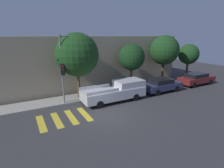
# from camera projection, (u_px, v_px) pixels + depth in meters

# --- Properties ---
(ground_plane) EXTENTS (60.00, 60.00, 0.00)m
(ground_plane) POSITION_uv_depth(u_px,v_px,m) (103.00, 115.00, 12.92)
(ground_plane) COLOR #333335
(sidewalk) EXTENTS (26.00, 2.10, 0.14)m
(sidewalk) POSITION_uv_depth(u_px,v_px,m) (84.00, 97.00, 16.49)
(sidewalk) COLOR gray
(sidewalk) RESTS_ON ground
(building_row) EXTENTS (26.00, 6.00, 5.60)m
(building_row) POSITION_uv_depth(u_px,v_px,m) (69.00, 62.00, 19.52)
(building_row) COLOR gray
(building_row) RESTS_ON ground
(crosswalk) EXTENTS (3.50, 2.60, 0.00)m
(crosswalk) POSITION_uv_depth(u_px,v_px,m) (64.00, 118.00, 12.35)
(crosswalk) COLOR gold
(crosswalk) RESTS_ON ground
(traffic_light_pole) EXTENTS (2.64, 0.56, 5.77)m
(traffic_light_pole) POSITION_uv_depth(u_px,v_px,m) (68.00, 61.00, 14.09)
(traffic_light_pole) COLOR slate
(traffic_light_pole) RESTS_ON ground
(pickup_truck) EXTENTS (5.71, 1.95, 1.75)m
(pickup_truck) POSITION_uv_depth(u_px,v_px,m) (117.00, 91.00, 15.56)
(pickup_truck) COLOR #BCBCC1
(pickup_truck) RESTS_ON ground
(sedan_near_corner) EXTENTS (4.27, 1.84, 1.39)m
(sedan_near_corner) POSITION_uv_depth(u_px,v_px,m) (161.00, 85.00, 18.08)
(sedan_near_corner) COLOR #2D3351
(sedan_near_corner) RESTS_ON ground
(sedan_middle) EXTENTS (4.67, 1.80, 1.39)m
(sedan_middle) POSITION_uv_depth(u_px,v_px,m) (196.00, 79.00, 20.68)
(sedan_middle) COLOR maroon
(sedan_middle) RESTS_ON ground
(tree_near_corner) EXTENTS (3.78, 3.78, 5.94)m
(tree_near_corner) POSITION_uv_depth(u_px,v_px,m) (77.00, 55.00, 15.13)
(tree_near_corner) COLOR brown
(tree_near_corner) RESTS_ON ground
(tree_midblock) EXTENTS (2.72, 2.72, 4.88)m
(tree_midblock) POSITION_uv_depth(u_px,v_px,m) (132.00, 57.00, 17.95)
(tree_midblock) COLOR #42301E
(tree_midblock) RESTS_ON ground
(tree_far_end) EXTENTS (3.32, 3.32, 5.72)m
(tree_far_end) POSITION_uv_depth(u_px,v_px,m) (164.00, 50.00, 19.89)
(tree_far_end) COLOR #42301E
(tree_far_end) RESTS_ON ground
(tree_behind_truck) EXTENTS (2.52, 2.52, 4.65)m
(tree_behind_truck) POSITION_uv_depth(u_px,v_px,m) (189.00, 54.00, 22.04)
(tree_behind_truck) COLOR brown
(tree_behind_truck) RESTS_ON ground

